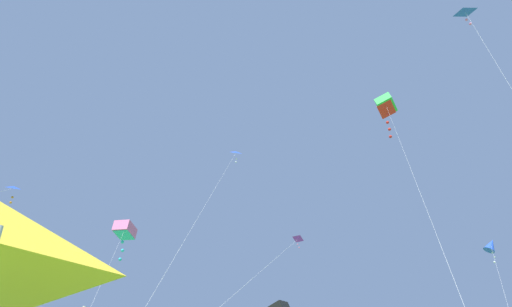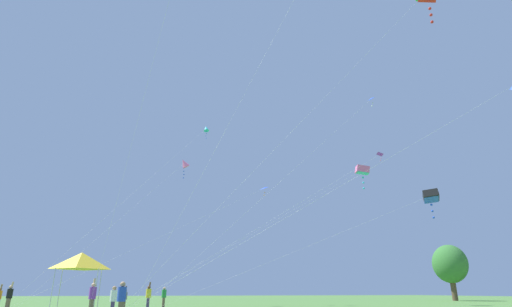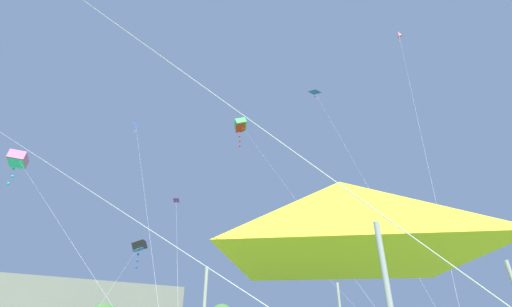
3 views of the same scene
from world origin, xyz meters
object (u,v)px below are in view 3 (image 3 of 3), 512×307
Objects in this scene: kite_black_box_0 at (139,246)px; kite_blue_delta_10 at (136,126)px; kite_pink_box_3 at (18,160)px; kite_blue_diamond_6 at (279,226)px; kite_pink_diamond_8 at (399,35)px; kite_green_box_7 at (241,125)px; kite_blue_delta_2 at (315,93)px; kite_purple_delta_9 at (176,203)px; festival_tent at (344,221)px.

kite_blue_delta_10 reaches higher than kite_black_box_0.
kite_black_box_0 is at bearing 44.94° from kite_blue_delta_10.
kite_blue_diamond_6 is (23.56, -4.29, -2.25)m from kite_pink_box_3.
kite_green_box_7 is at bearing 103.29° from kite_pink_diamond_8.
kite_blue_diamond_6 is at bearing 70.37° from kite_blue_delta_2.
kite_blue_diamond_6 is at bearing 0.20° from kite_green_box_7.
kite_pink_diamond_8 is at bearing -73.49° from kite_blue_delta_2.
kite_blue_delta_10 is at bearing 144.02° from kite_purple_delta_9.
kite_blue_diamond_6 is 1.00× the size of kite_blue_delta_10.
festival_tent is 27.89m from kite_blue_delta_2.
kite_green_box_7 is 11.46m from kite_blue_delta_10.
kite_green_box_7 is (18.36, -4.31, 8.19)m from kite_pink_box_3.
kite_pink_diamond_8 is (4.07, -17.24, 1.92)m from kite_green_box_7.
kite_pink_diamond_8 reaches higher than festival_tent.
kite_pink_box_3 is at bearing 156.40° from kite_blue_delta_10.
kite_black_box_0 is 0.88× the size of kite_pink_diamond_8.
festival_tent is 0.19× the size of kite_blue_delta_2.
kite_blue_delta_2 is 1.16× the size of kite_purple_delta_9.
kite_blue_delta_2 is at bearing -39.96° from kite_blue_delta_10.
kite_blue_diamond_6 is at bearing -3.51° from kite_blue_delta_10.
kite_blue_diamond_6 is 0.82× the size of kite_pink_diamond_8.
kite_purple_delta_9 is at bearing 125.83° from kite_pink_diamond_8.
festival_tent is 0.18× the size of kite_green_box_7.
kite_purple_delta_9 is (6.93, 21.63, 7.84)m from festival_tent.
kite_pink_box_3 is at bearing 98.66° from festival_tent.
kite_pink_diamond_8 is 1.29× the size of kite_purple_delta_9.
kite_blue_delta_10 is (-3.10, -3.09, 9.82)m from kite_black_box_0.
kite_pink_diamond_8 is 1.22× the size of kite_blue_delta_10.
kite_black_box_0 is at bearing 162.48° from kite_blue_diamond_6.
kite_blue_diamond_6 is 12.55m from kite_purple_delta_9.
festival_tent is 0.20× the size of kite_blue_diamond_6.
kite_pink_box_3 is 9.39m from kite_blue_delta_10.
kite_blue_diamond_6 is at bearing -17.52° from kite_black_box_0.
kite_blue_delta_2 is at bearing -109.63° from kite_blue_diamond_6.
kite_purple_delta_9 is (-12.43, -1.60, -0.59)m from kite_blue_diamond_6.
kite_blue_delta_10 is (-15.98, 0.98, 6.69)m from kite_blue_diamond_6.
kite_blue_delta_10 reaches higher than festival_tent.
kite_pink_box_3 is 1.23× the size of kite_blue_delta_10.
kite_pink_box_3 is 1.30× the size of kite_purple_delta_9.
kite_blue_delta_2 is at bearing -41.41° from kite_purple_delta_9.
kite_purple_delta_9 is 8.50m from kite_blue_delta_10.
kite_green_box_7 is 17.82m from kite_pink_diamond_8.
festival_tent is 28.29m from kite_pink_diamond_8.
kite_blue_delta_2 reaches higher than festival_tent.
kite_pink_box_3 is at bearing 166.80° from kite_green_box_7.
kite_blue_delta_2 is (15.96, 13.68, 18.34)m from festival_tent.
kite_purple_delta_9 is at bearing 138.59° from kite_blue_delta_2.
festival_tent is 33.10m from kite_green_box_7.
kite_pink_diamond_8 reaches higher than kite_blue_delta_10.
kite_pink_diamond_8 reaches higher than kite_black_box_0.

